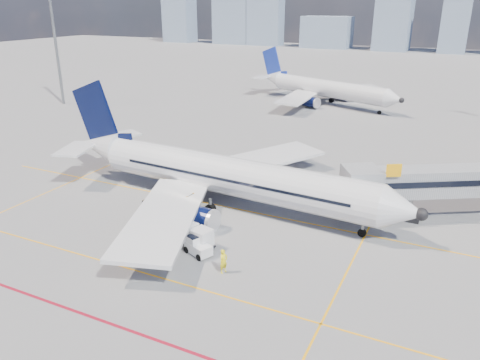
# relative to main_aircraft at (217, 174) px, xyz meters

# --- Properties ---
(ground) EXTENTS (420.00, 420.00, 0.00)m
(ground) POSITION_rel_main_aircraft_xyz_m (1.53, -8.56, -3.22)
(ground) COLOR gray
(ground) RESTS_ON ground
(apron_markings) EXTENTS (90.00, 35.12, 0.01)m
(apron_markings) POSITION_rel_main_aircraft_xyz_m (0.95, -12.47, -3.21)
(apron_markings) COLOR #FFA80D
(apron_markings) RESTS_ON ground
(floodlight_mast_nw) EXTENTS (3.20, 0.61, 25.45)m
(floodlight_mast_nw) POSITION_rel_main_aircraft_xyz_m (-53.47, 31.43, 10.37)
(floodlight_mast_nw) COLOR slate
(floodlight_mast_nw) RESTS_ON ground
(distant_skyline) EXTENTS (250.80, 15.93, 31.86)m
(distant_skyline) POSITION_rel_main_aircraft_xyz_m (-0.14, 181.44, 9.55)
(distant_skyline) COLOR #7588A2
(distant_skyline) RESTS_ON ground
(main_aircraft) EXTENTS (40.54, 35.29, 11.83)m
(main_aircraft) POSITION_rel_main_aircraft_xyz_m (0.00, 0.00, 0.00)
(main_aircraft) COLOR silver
(main_aircraft) RESTS_ON ground
(second_aircraft) EXTENTS (34.46, 29.16, 10.69)m
(second_aircraft) POSITION_rel_main_aircraft_xyz_m (-4.99, 54.96, 0.01)
(second_aircraft) COLOR silver
(second_aircraft) RESTS_ON ground
(baggage_tug) EXTENTS (2.69, 2.20, 1.64)m
(baggage_tug) POSITION_rel_main_aircraft_xyz_m (3.56, -10.17, -2.44)
(baggage_tug) COLOR silver
(baggage_tug) RESTS_ON ground
(cargo_dolly) EXTENTS (3.72, 2.29, 1.90)m
(cargo_dolly) POSITION_rel_main_aircraft_xyz_m (2.72, -9.19, -2.18)
(cargo_dolly) COLOR black
(cargo_dolly) RESTS_ON ground
(belt_loader) EXTENTS (5.97, 1.94, 2.41)m
(belt_loader) POSITION_rel_main_aircraft_xyz_m (-4.16, -3.94, -2.60)
(belt_loader) COLOR black
(belt_loader) RESTS_ON ground
(ramp_worker) EXTENTS (0.71, 0.85, 1.98)m
(ramp_worker) POSITION_rel_main_aircraft_xyz_m (6.87, -11.78, -2.23)
(ramp_worker) COLOR yellow
(ramp_worker) RESTS_ON ground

